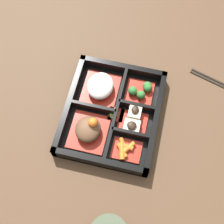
% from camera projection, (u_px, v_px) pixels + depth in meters
% --- Properties ---
extents(ground_plane, '(3.00, 3.00, 0.00)m').
position_uv_depth(ground_plane, '(112.00, 116.00, 0.83)').
color(ground_plane, '#4C3523').
extents(bento_base, '(0.28, 0.24, 0.01)m').
position_uv_depth(bento_base, '(112.00, 115.00, 0.83)').
color(bento_base, black).
rests_on(bento_base, ground_plane).
extents(bento_rim, '(0.28, 0.24, 0.04)m').
position_uv_depth(bento_rim, '(113.00, 113.00, 0.81)').
color(bento_rim, black).
rests_on(bento_rim, ground_plane).
extents(bowl_stew, '(0.11, 0.10, 0.06)m').
position_uv_depth(bowl_stew, '(88.00, 129.00, 0.78)').
color(bowl_stew, maroon).
rests_on(bowl_stew, bento_base).
extents(bowl_rice, '(0.11, 0.10, 0.04)m').
position_uv_depth(bowl_rice, '(100.00, 87.00, 0.83)').
color(bowl_rice, maroon).
rests_on(bowl_rice, bento_base).
extents(bowl_carrots, '(0.06, 0.07, 0.02)m').
position_uv_depth(bowl_carrots, '(125.00, 149.00, 0.78)').
color(bowl_carrots, maroon).
rests_on(bowl_carrots, bento_base).
extents(bowl_tofu, '(0.08, 0.07, 0.04)m').
position_uv_depth(bowl_tofu, '(133.00, 120.00, 0.80)').
color(bowl_tofu, maroon).
rests_on(bowl_tofu, bento_base).
extents(bowl_greens, '(0.08, 0.07, 0.03)m').
position_uv_depth(bowl_greens, '(141.00, 91.00, 0.84)').
color(bowl_greens, maroon).
rests_on(bowl_greens, bento_base).
extents(bowl_pickles, '(0.04, 0.04, 0.01)m').
position_uv_depth(bowl_pickles, '(115.00, 115.00, 0.82)').
color(bowl_pickles, maroon).
rests_on(bowl_pickles, bento_base).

